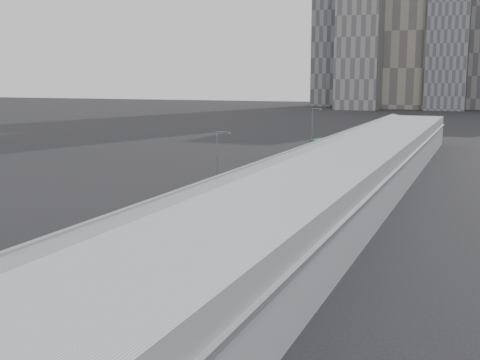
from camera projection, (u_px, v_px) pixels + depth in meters
The scene contains 19 objects.
sidewalk at pixel (316, 201), 78.31m from camera, with size 10.00×170.00×0.12m, color gray.
lane_line at pixel (242, 195), 82.26m from camera, with size 0.12×160.00×0.02m, color gold.
depot at pixel (348, 176), 76.24m from camera, with size 12.45×160.40×7.20m.
skyline at pixel (430, 13), 319.87m from camera, with size 145.00×64.00×120.00m.
bus_1 at pixel (110, 260), 47.67m from camera, with size 3.32×12.45×3.60m.
bus_2 at pixel (196, 220), 61.36m from camera, with size 3.51×12.62×3.64m.
bus_3 at pixel (243, 196), 72.76m from camera, with size 3.48×14.11×4.09m.
bus_4 at pixel (291, 176), 88.52m from camera, with size 3.00×13.50×3.94m.
bus_5 at pixel (309, 164), 100.79m from camera, with size 3.39×13.67×3.96m.
bus_6 at pixel (332, 155), 114.12m from camera, with size 3.08×12.30×3.57m.
bus_7 at pixel (351, 146), 126.72m from camera, with size 3.56×14.01×4.06m.
tree_0 at pixel (40, 301), 34.70m from camera, with size 2.14×2.14×4.10m.
tree_1 at pixel (232, 205), 59.86m from camera, with size 1.76×1.76×4.20m.
tree_2 at pixel (290, 175), 78.94m from camera, with size 2.84×2.84×4.75m.
tree_3 at pixel (333, 156), 98.98m from camera, with size 1.92×1.92×4.17m.
street_lamp_near at pixel (218, 159), 80.46m from camera, with size 2.04×0.22×8.89m.
street_lamp_far at pixel (313, 129), 123.70m from camera, with size 2.04×0.22×9.86m.
shipping_container at pixel (320, 144), 135.81m from camera, with size 2.49×5.84×2.37m, color #164827.
suv at pixel (350, 139), 151.76m from camera, with size 2.38×5.16×1.43m, color black.
Camera 1 is at (29.00, -19.80, 15.67)m, focal length 45.00 mm.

